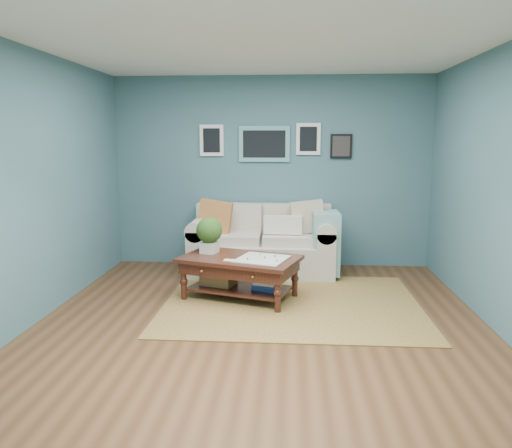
{
  "coord_description": "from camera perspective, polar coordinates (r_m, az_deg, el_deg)",
  "views": [
    {
      "loc": [
        0.28,
        -4.66,
        1.82
      ],
      "look_at": [
        -0.11,
        1.0,
        0.85
      ],
      "focal_mm": 35.0,
      "sensor_mm": 36.0,
      "label": 1
    }
  ],
  "objects": [
    {
      "name": "area_rug",
      "position": [
        5.66,
        4.08,
        -9.01
      ],
      "size": [
        2.82,
        2.25,
        0.01
      ],
      "primitive_type": "cube",
      "color": "brown",
      "rests_on": "ground"
    },
    {
      "name": "loveseat",
      "position": [
        6.84,
        1.45,
        -2.14
      ],
      "size": [
        2.0,
        0.91,
        1.03
      ],
      "color": "beige",
      "rests_on": "ground"
    },
    {
      "name": "coffee_table",
      "position": [
        5.75,
        -2.47,
        -4.53
      ],
      "size": [
        1.49,
        1.14,
        0.92
      ],
      "rotation": [
        0.0,
        0.0,
        -0.32
      ],
      "color": "#33140C",
      "rests_on": "ground"
    },
    {
      "name": "room_shell",
      "position": [
        4.75,
        0.59,
        4.13
      ],
      "size": [
        5.0,
        5.02,
        2.7
      ],
      "color": "brown",
      "rests_on": "ground"
    }
  ]
}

